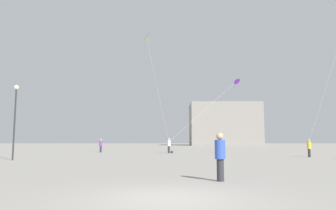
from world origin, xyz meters
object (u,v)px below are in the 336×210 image
at_px(person_in_blue, 220,154).
at_px(handbag_beside_flyer, 172,152).
at_px(building_left_hall, 224,124).
at_px(person_in_purple, 101,145).
at_px(person_in_white, 169,145).
at_px(kite_violet_diamond, 236,82).
at_px(person_in_yellow, 309,147).
at_px(lamppost_east, 15,110).
at_px(kite_lime_delta, 146,38).

xyz_separation_m(person_in_blue, handbag_beside_flyer, (-1.48, 25.76, -0.86)).
distance_m(building_left_hall, handbag_beside_flyer, 60.71).
bearing_deg(person_in_blue, person_in_purple, -82.62).
height_order(person_in_blue, building_left_hall, building_left_hall).
xyz_separation_m(person_in_white, handbag_beside_flyer, (0.35, 0.10, -0.86)).
bearing_deg(kite_violet_diamond, handbag_beside_flyer, -165.81).
distance_m(kite_violet_diamond, building_left_hall, 56.70).
bearing_deg(person_in_yellow, building_left_hall, -133.78).
distance_m(person_in_blue, lamppost_east, 18.71).
bearing_deg(lamppost_east, kite_lime_delta, 45.76).
bearing_deg(handbag_beside_flyer, kite_lime_delta, -127.49).
bearing_deg(building_left_hall, person_in_purple, -114.50).
xyz_separation_m(lamppost_east, handbag_beside_flyer, (12.25, 13.37, -3.67)).
bearing_deg(person_in_purple, kite_violet_diamond, 28.62).
xyz_separation_m(person_in_white, person_in_blue, (1.83, -25.66, 0.00)).
bearing_deg(handbag_beside_flyer, person_in_yellow, -36.42).
relative_size(person_in_white, person_in_purple, 1.07).
relative_size(person_in_blue, person_in_purple, 1.07).
relative_size(kite_lime_delta, handbag_beside_flyer, 37.65).
xyz_separation_m(kite_lime_delta, lamppost_east, (-9.41, -9.66, -8.92)).
distance_m(kite_lime_delta, lamppost_east, 16.17).
bearing_deg(kite_violet_diamond, person_in_yellow, -69.93).
height_order(person_in_white, person_in_blue, person_in_blue).
height_order(kite_lime_delta, handbag_beside_flyer, kite_lime_delta).
relative_size(kite_violet_diamond, lamppost_east, 1.60).
distance_m(person_in_yellow, lamppost_east, 25.03).
height_order(person_in_purple, kite_lime_delta, kite_lime_delta).
height_order(person_in_blue, kite_violet_diamond, kite_violet_diamond).
bearing_deg(person_in_purple, handbag_beside_flyer, 14.97).
xyz_separation_m(person_in_blue, person_in_purple, (-10.37, 28.03, -0.07)).
distance_m(person_in_white, kite_lime_delta, 12.53).
distance_m(person_in_purple, lamppost_east, 16.26).
distance_m(person_in_yellow, kite_lime_delta, 19.89).
height_order(person_in_purple, building_left_hall, building_left_hall).
bearing_deg(kite_lime_delta, kite_violet_diamond, 27.66).
relative_size(person_in_yellow, lamppost_east, 0.28).
distance_m(lamppost_east, handbag_beside_flyer, 18.51).
relative_size(person_in_blue, lamppost_east, 0.31).
relative_size(person_in_blue, kite_lime_delta, 0.15).
bearing_deg(handbag_beside_flyer, building_left_hall, 74.10).
relative_size(person_in_yellow, kite_lime_delta, 0.13).
xyz_separation_m(person_in_blue, lamppost_east, (-13.74, 12.39, 2.82)).
xyz_separation_m(person_in_blue, person_in_yellow, (10.74, 16.74, -0.10)).
xyz_separation_m(person_in_yellow, kite_violet_diamond, (-4.05, 11.09, 8.00)).
xyz_separation_m(person_in_purple, building_left_hall, (25.43, 55.81, 5.36)).
bearing_deg(person_in_white, lamppost_east, -160.86).
relative_size(person_in_white, kite_violet_diamond, 0.19).
distance_m(person_in_purple, kite_lime_delta, 14.55).
distance_m(person_in_blue, person_in_yellow, 19.89).
bearing_deg(building_left_hall, lamppost_east, -111.95).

